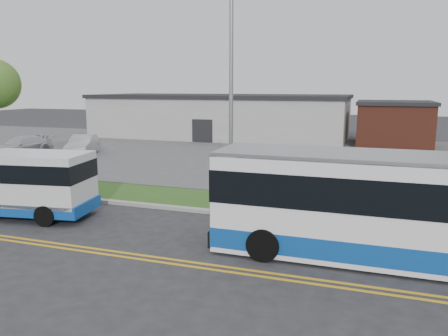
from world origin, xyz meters
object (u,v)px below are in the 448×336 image
at_px(pedestrian, 55,166).
at_px(parked_car_a, 83,145).
at_px(transit_bus, 410,210).
at_px(streetlight_near, 231,84).
at_px(parked_car_b, 21,146).
at_px(shuttle_bus, 21,183).

relative_size(pedestrian, parked_car_a, 0.35).
height_order(transit_bus, pedestrian, transit_bus).
bearing_deg(pedestrian, streetlight_near, 176.39).
bearing_deg(parked_car_b, parked_car_a, 31.76).
relative_size(shuttle_bus, parked_car_b, 1.45).
height_order(streetlight_near, shuttle_bus, streetlight_near).
bearing_deg(transit_bus, shuttle_bus, 179.48).
xyz_separation_m(shuttle_bus, parked_car_a, (-7.26, 13.63, -0.54)).
xyz_separation_m(streetlight_near, transit_bus, (6.96, -4.53, -3.62)).
xyz_separation_m(pedestrian, parked_car_b, (-8.35, 6.31, -0.08)).
distance_m(streetlight_near, shuttle_bus, 9.36).
height_order(transit_bus, parked_car_a, transit_bus).
bearing_deg(parked_car_a, transit_bus, -53.95).
height_order(streetlight_near, parked_car_b, streetlight_near).
bearing_deg(parked_car_a, streetlight_near, -53.70).
relative_size(transit_bus, pedestrian, 7.37).
xyz_separation_m(streetlight_near, parked_car_a, (-14.55, 9.20, -4.39)).
xyz_separation_m(shuttle_bus, transit_bus, (14.25, -0.10, 0.24)).
bearing_deg(pedestrian, parked_car_b, -33.74).
relative_size(streetlight_near, pedestrian, 6.07).
bearing_deg(parked_car_b, shuttle_bus, -35.50).
height_order(transit_bus, parked_car_b, transit_bus).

